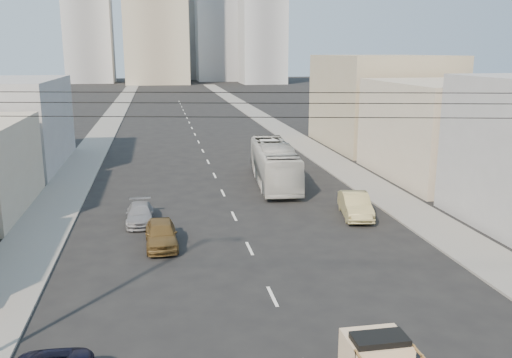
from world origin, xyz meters
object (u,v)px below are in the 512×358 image
object	(u,v)px
sedan_tan	(355,205)
city_bus	(274,164)
sedan_grey	(140,214)
sedan_brown	(161,234)

from	to	relation	value
sedan_tan	city_bus	bearing A→B (deg)	118.87
city_bus	sedan_grey	world-z (taller)	city_bus
sedan_grey	sedan_brown	bearing A→B (deg)	-74.63
sedan_grey	sedan_tan	bearing A→B (deg)	-5.32
sedan_tan	sedan_grey	size ratio (longest dim) A/B	1.17
sedan_brown	sedan_grey	size ratio (longest dim) A/B	1.04
city_bus	sedan_tan	world-z (taller)	city_bus
city_bus	sedan_brown	xyz separation A→B (m)	(-9.11, -12.93, -0.93)
sedan_tan	sedan_grey	distance (m)	13.69
city_bus	sedan_tan	distance (m)	10.23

